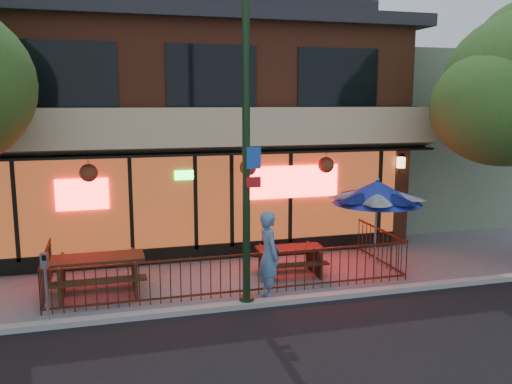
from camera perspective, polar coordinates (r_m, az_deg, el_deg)
ground at (r=12.25m, az=-1.47°, el=-11.20°), size 80.00×80.00×0.00m
curb at (r=11.78m, az=-0.87°, el=-11.76°), size 80.00×0.25×0.12m
restaurant_building at (r=18.44m, az=-6.98°, el=8.82°), size 12.96×9.49×8.05m
neighbor_building at (r=22.24m, az=16.53°, el=5.71°), size 6.00×7.00×6.00m
patio_fence at (r=12.51m, az=-2.05°, el=-7.70°), size 8.44×2.62×1.00m
street_light at (r=11.13m, az=-1.02°, el=3.41°), size 0.43×0.32×7.00m
picnic_table_left at (r=12.89m, az=-16.26°, el=-7.84°), size 2.05×1.58×0.87m
picnic_table_right at (r=13.77m, az=3.57°, el=-6.80°), size 1.73×1.37×0.71m
patio_umbrella at (r=13.61m, az=12.61°, el=-0.01°), size 2.19×2.19×2.50m
pedestrian at (r=11.95m, az=1.37°, el=-6.71°), size 0.53×0.76×1.99m
parking_meter_near at (r=11.29m, az=-21.28°, el=-8.32°), size 0.16×0.14×1.48m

